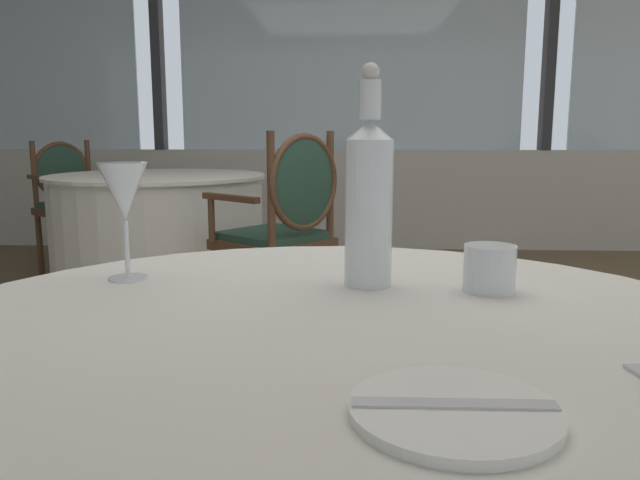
{
  "coord_description": "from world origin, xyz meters",
  "views": [
    {
      "loc": [
        0.01,
        -1.98,
        0.99
      ],
      "look_at": [
        -0.04,
        -0.96,
        0.82
      ],
      "focal_mm": 34.76,
      "sensor_mm": 36.0,
      "label": 1
    }
  ],
  "objects_px": {
    "dining_chair_0_1": "(286,218)",
    "wine_glass": "(124,194)",
    "water_bottle": "(369,198)",
    "dining_chair_0_0": "(72,195)",
    "water_tumbler": "(490,268)",
    "side_plate": "(454,410)"
  },
  "relations": [
    {
      "from": "water_tumbler",
      "to": "water_bottle",
      "type": "bearing_deg",
      "value": 170.04
    },
    {
      "from": "dining_chair_0_1",
      "to": "wine_glass",
      "type": "bearing_deg",
      "value": 126.9
    },
    {
      "from": "side_plate",
      "to": "water_bottle",
      "type": "bearing_deg",
      "value": 97.54
    },
    {
      "from": "dining_chair_0_0",
      "to": "water_tumbler",
      "type": "bearing_deg",
      "value": -18.02
    },
    {
      "from": "side_plate",
      "to": "dining_chair_0_1",
      "type": "height_order",
      "value": "dining_chair_0_1"
    },
    {
      "from": "water_bottle",
      "to": "dining_chair_0_0",
      "type": "distance_m",
      "value": 3.87
    },
    {
      "from": "dining_chair_0_1",
      "to": "water_tumbler",
      "type": "bearing_deg",
      "value": 143.41
    },
    {
      "from": "wine_glass",
      "to": "water_tumbler",
      "type": "xyz_separation_m",
      "value": [
        0.59,
        -0.05,
        -0.11
      ]
    },
    {
      "from": "side_plate",
      "to": "water_tumbler",
      "type": "distance_m",
      "value": 0.45
    },
    {
      "from": "water_tumbler",
      "to": "dining_chair_0_1",
      "type": "xyz_separation_m",
      "value": [
        -0.52,
        2.0,
        -0.2
      ]
    },
    {
      "from": "water_tumbler",
      "to": "dining_chair_0_1",
      "type": "distance_m",
      "value": 2.08
    },
    {
      "from": "wine_glass",
      "to": "dining_chair_0_1",
      "type": "height_order",
      "value": "dining_chair_0_1"
    },
    {
      "from": "side_plate",
      "to": "dining_chair_0_1",
      "type": "distance_m",
      "value": 2.47
    },
    {
      "from": "water_tumbler",
      "to": "dining_chair_0_0",
      "type": "xyz_separation_m",
      "value": [
        -2.18,
        3.33,
        -0.23
      ]
    },
    {
      "from": "water_bottle",
      "to": "water_tumbler",
      "type": "bearing_deg",
      "value": -9.96
    },
    {
      "from": "dining_chair_0_0",
      "to": "dining_chair_0_1",
      "type": "height_order",
      "value": "dining_chair_0_1"
    },
    {
      "from": "side_plate",
      "to": "water_tumbler",
      "type": "bearing_deg",
      "value": 74.09
    },
    {
      "from": "dining_chair_0_0",
      "to": "wine_glass",
      "type": "bearing_deg",
      "value": -25.29
    },
    {
      "from": "dining_chair_0_0",
      "to": "water_bottle",
      "type": "bearing_deg",
      "value": -20.06
    },
    {
      "from": "water_bottle",
      "to": "wine_glass",
      "type": "distance_m",
      "value": 0.4
    },
    {
      "from": "side_plate",
      "to": "wine_glass",
      "type": "distance_m",
      "value": 0.69
    },
    {
      "from": "wine_glass",
      "to": "dining_chair_0_0",
      "type": "relative_size",
      "value": 0.21
    }
  ]
}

